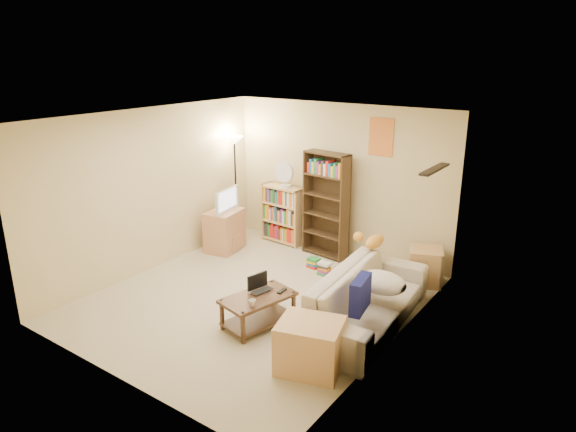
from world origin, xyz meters
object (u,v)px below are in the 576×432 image
at_px(television, 223,200).
at_px(tall_bookshelf, 326,202).
at_px(mug, 252,303).
at_px(floor_lamp, 235,158).
at_px(short_bookshelf, 283,214).
at_px(desk_fan, 284,174).
at_px(end_cabinet, 310,346).
at_px(sofa, 366,299).
at_px(tv_stand, 225,230).
at_px(side_table, 425,266).
at_px(tabby_cat, 372,241).
at_px(coffee_table, 258,307).
at_px(laptop, 264,292).

distance_m(television, tall_bookshelf, 1.72).
relative_size(mug, floor_lamp, 0.06).
distance_m(short_bookshelf, desk_fan, 0.75).
xyz_separation_m(desk_fan, end_cabinet, (2.44, -2.95, -0.98)).
bearing_deg(sofa, tv_stand, 69.65).
relative_size(tv_stand, tall_bookshelf, 0.40).
distance_m(tv_stand, side_table, 3.38).
xyz_separation_m(tabby_cat, tv_stand, (-2.76, 0.01, -0.42)).
height_order(coffee_table, end_cabinet, end_cabinet).
bearing_deg(tall_bookshelf, coffee_table, -71.34).
xyz_separation_m(mug, television, (-2.16, 1.93, 0.45)).
bearing_deg(floor_lamp, tall_bookshelf, 6.97).
bearing_deg(tall_bookshelf, floor_lamp, -166.39).
distance_m(tall_bookshelf, end_cabinet, 3.33).
relative_size(laptop, desk_fan, 0.72).
bearing_deg(end_cabinet, floor_lamp, 141.12).
height_order(tv_stand, side_table, tv_stand).
height_order(tabby_cat, television, television).
xyz_separation_m(mug, tall_bookshelf, (-0.63, 2.71, 0.48)).
height_order(coffee_table, floor_lamp, floor_lamp).
relative_size(floor_lamp, side_table, 3.48).
xyz_separation_m(mug, short_bookshelf, (-1.57, 2.83, 0.07)).
height_order(tv_stand, short_bookshelf, short_bookshelf).
distance_m(tabby_cat, laptop, 1.75).
height_order(tabby_cat, floor_lamp, floor_lamp).
xyz_separation_m(television, tall_bookshelf, (1.53, 0.79, 0.03)).
bearing_deg(sofa, floor_lamp, 61.85).
height_order(coffee_table, short_bookshelf, short_bookshelf).
xyz_separation_m(tv_stand, end_cabinet, (3.09, -2.09, -0.07)).
height_order(tall_bookshelf, short_bookshelf, tall_bookshelf).
bearing_deg(desk_fan, floor_lamp, -161.76).
xyz_separation_m(coffee_table, tall_bookshelf, (-0.53, 2.47, 0.67)).
bearing_deg(television, short_bookshelf, -42.81).
xyz_separation_m(tv_stand, short_bookshelf, (0.59, 0.91, 0.16)).
xyz_separation_m(tabby_cat, end_cabinet, (0.33, -2.08, -0.49)).
relative_size(floor_lamp, end_cabinet, 2.79).
distance_m(laptop, television, 2.64).
xyz_separation_m(coffee_table, television, (-2.06, 1.69, 0.64)).
relative_size(desk_fan, side_table, 0.86).
xyz_separation_m(tabby_cat, coffee_table, (-0.70, -1.68, -0.51)).
distance_m(tabby_cat, mug, 2.04).
bearing_deg(tabby_cat, end_cabinet, -81.08).
bearing_deg(sofa, coffee_table, 122.52).
relative_size(coffee_table, desk_fan, 2.16).
bearing_deg(short_bookshelf, floor_lamp, -153.68).
distance_m(sofa, tall_bookshelf, 2.37).
height_order(laptop, mug, mug).
bearing_deg(tv_stand, side_table, 2.18).
bearing_deg(sofa, side_table, -11.13).
bearing_deg(end_cabinet, desk_fan, 129.59).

